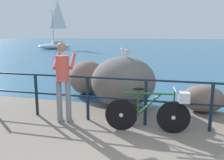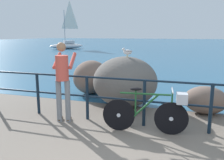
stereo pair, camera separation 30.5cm
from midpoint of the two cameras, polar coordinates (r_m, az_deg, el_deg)
ground_plane at (r=22.90m, az=16.06°, el=5.64°), size 120.00×120.00×0.10m
sea_surface at (r=51.21m, az=17.17°, el=8.43°), size 120.00×90.00×0.01m
promenade_railing at (r=5.09m, az=9.52°, el=-4.15°), size 7.99×0.07×1.02m
bicycle at (r=4.79m, az=11.48°, el=-7.29°), size 1.69×0.48×0.92m
person_at_railing at (r=5.29m, az=-10.19°, el=0.40°), size 0.55×0.67×1.78m
breakwater_boulder_main at (r=6.43m, az=4.51°, el=-0.39°), size 1.75×1.66×1.36m
breakwater_boulder_left at (r=7.86m, az=-3.97°, el=0.74°), size 1.11×1.44×1.10m
breakwater_boulder_right at (r=6.37m, az=22.90°, el=-4.48°), size 1.04×0.76×0.69m
seagull at (r=6.26m, az=5.11°, el=6.86°), size 0.34×0.19×0.23m
sailboat at (r=31.80m, az=-10.50°, el=8.67°), size 3.98×4.08×6.16m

